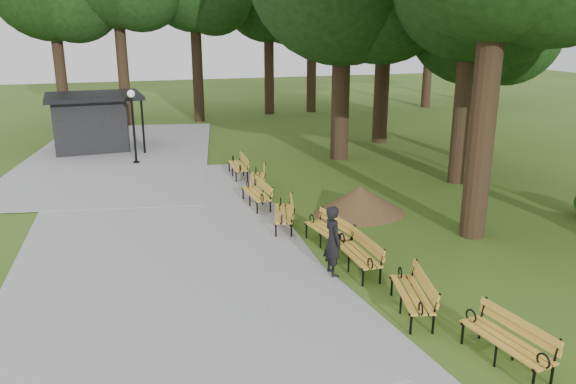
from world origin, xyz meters
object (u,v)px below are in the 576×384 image
object	(u,v)px
bench_4	(283,214)
bench_7	(238,166)
lawn_tree_5	(478,13)
kiosk	(90,122)
dirt_mound	(360,200)
bench_2	(357,254)
lamp_post	(132,111)
bench_0	(506,342)
bench_5	(256,194)
bench_6	(257,179)
bench_1	(412,294)
person	(333,241)
bench_3	(328,232)

from	to	relation	value
bench_4	bench_7	xyz separation A→B (m)	(-0.06, 6.09, 0.00)
lawn_tree_5	kiosk	bearing A→B (deg)	156.96
bench_7	bench_4	bearing A→B (deg)	2.49
dirt_mound	bench_2	world-z (taller)	dirt_mound
bench_2	bench_4	distance (m)	3.55
bench_2	bench_4	xyz separation A→B (m)	(-0.87, 3.45, 0.00)
lawn_tree_5	lamp_post	bearing A→B (deg)	166.76
bench_0	lawn_tree_5	size ratio (longest dim) A/B	0.20
bench_5	bench_6	xyz separation A→B (m)	(0.47, 1.79, 0.00)
lamp_post	bench_5	world-z (taller)	lamp_post
dirt_mound	bench_4	bearing A→B (deg)	-168.04
dirt_mound	bench_5	distance (m)	3.42
bench_1	bench_0	bearing A→B (deg)	32.34
bench_4	lawn_tree_5	distance (m)	13.39
bench_5	lawn_tree_5	size ratio (longest dim) A/B	0.20
dirt_mound	bench_1	world-z (taller)	dirt_mound
person	lamp_post	distance (m)	13.66
lamp_post	bench_5	xyz separation A→B (m)	(3.55, -7.30, -1.84)
bench_0	bench_6	size ratio (longest dim) A/B	1.00
bench_3	bench_4	xyz separation A→B (m)	(-0.74, 1.77, 0.00)
dirt_mound	bench_4	size ratio (longest dim) A/B	1.31
lamp_post	bench_1	world-z (taller)	lamp_post
bench_1	bench_2	bearing A→B (deg)	-160.13
bench_3	bench_6	xyz separation A→B (m)	(-0.54, 5.77, 0.00)
person	bench_6	distance (m)	7.47
kiosk	bench_7	xyz separation A→B (m)	(5.67, -6.92, -0.90)
bench_1	dirt_mound	bearing A→B (deg)	179.53
bench_5	bench_6	size ratio (longest dim) A/B	1.00
bench_5	bench_4	bearing A→B (deg)	3.98
person	bench_4	world-z (taller)	person
bench_1	lawn_tree_5	size ratio (longest dim) A/B	0.20
lamp_post	bench_6	size ratio (longest dim) A/B	1.67
bench_3	lawn_tree_5	distance (m)	13.76
dirt_mound	bench_6	xyz separation A→B (m)	(-2.53, 3.42, -0.01)
lamp_post	bench_0	world-z (taller)	lamp_post
kiosk	bench_0	world-z (taller)	kiosk
bench_3	lawn_tree_5	size ratio (longest dim) A/B	0.20
bench_6	bench_2	bearing A→B (deg)	20.09
dirt_mound	bench_0	xyz separation A→B (m)	(-0.92, -8.41, -0.01)
kiosk	bench_2	distance (m)	17.75
lamp_post	bench_3	xyz separation A→B (m)	(4.57, -11.28, -1.84)
bench_3	bench_7	bearing A→B (deg)	176.88
person	bench_3	world-z (taller)	person
bench_1	bench_3	distance (m)	3.97
person	lamp_post	xyz separation A→B (m)	(-4.05, 12.97, 1.41)
bench_2	lawn_tree_5	size ratio (longest dim) A/B	0.20
bench_5	bench_3	bearing A→B (deg)	11.22
bench_1	bench_4	bearing A→B (deg)	-155.06
bench_2	person	bearing A→B (deg)	-90.00
bench_4	bench_5	distance (m)	2.22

